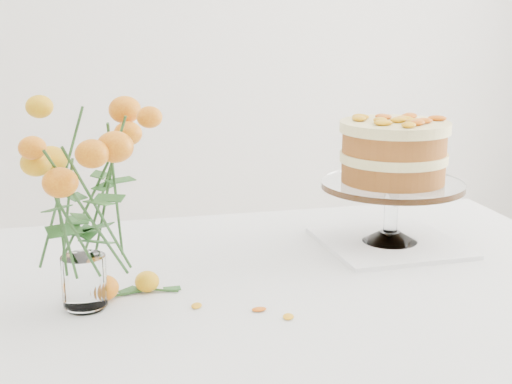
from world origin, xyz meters
TOP-DOWN VIEW (x-y plane):
  - table at (0.00, 0.00)m, footprint 1.43×0.93m
  - napkin at (0.34, 0.14)m, footprint 0.29×0.29m
  - cake_stand at (0.34, 0.14)m, footprint 0.30×0.30m
  - rose_vase at (-0.30, -0.06)m, footprint 0.30×0.30m
  - loose_rose_near at (-0.20, -0.01)m, footprint 0.08×0.05m
  - loose_rose_far at (-0.27, -0.03)m, footprint 0.09×0.05m
  - stray_petal_a at (-0.12, -0.10)m, footprint 0.03×0.02m
  - stray_petal_b at (-0.02, -0.14)m, footprint 0.03×0.02m
  - stray_petal_c at (0.02, -0.18)m, footprint 0.03×0.02m

SIDE VIEW (x-z plane):
  - table at x=0.00m, z-range 0.30..1.05m
  - stray_petal_a at x=-0.12m, z-range 0.76..0.76m
  - stray_petal_b at x=-0.02m, z-range 0.76..0.76m
  - stray_petal_c at x=0.02m, z-range 0.76..0.76m
  - napkin at x=0.34m, z-range 0.76..0.77m
  - loose_rose_near at x=-0.20m, z-range 0.76..0.79m
  - loose_rose_far at x=-0.27m, z-range 0.76..0.80m
  - cake_stand at x=0.34m, z-range 0.81..1.08m
  - rose_vase at x=-0.30m, z-range 0.79..1.16m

